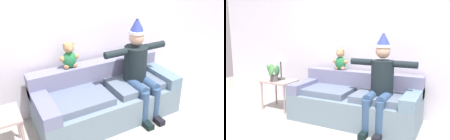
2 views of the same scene
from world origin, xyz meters
TOP-DOWN VIEW (x-y plane):
  - back_wall at (0.00, 1.55)m, footprint 7.00×0.10m
  - couch at (0.00, 1.01)m, footprint 2.08×0.91m
  - person_seated at (0.47, 0.85)m, footprint 1.02×0.77m
  - teddy_bear at (-0.42, 1.30)m, footprint 0.29×0.17m
  - side_table at (-1.52, 0.91)m, footprint 0.60×0.45m
  - table_lamp at (-1.55, 1.00)m, footprint 0.24×0.24m
  - potted_plant at (-1.56, 0.81)m, footprint 0.26×0.27m
  - candle_tall at (-1.69, 0.89)m, footprint 0.04×0.04m

SIDE VIEW (x-z plane):
  - couch at x=0.00m, z-range -0.08..0.71m
  - side_table at x=-1.52m, z-range 0.19..0.74m
  - candle_tall at x=-1.69m, z-range 0.58..0.80m
  - potted_plant at x=-1.56m, z-range 0.55..0.89m
  - person_seated at x=0.47m, z-range 0.01..1.51m
  - teddy_bear at x=-0.42m, z-range 0.76..1.15m
  - table_lamp at x=-1.55m, z-range 0.71..1.25m
  - back_wall at x=0.00m, z-range 0.00..2.70m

